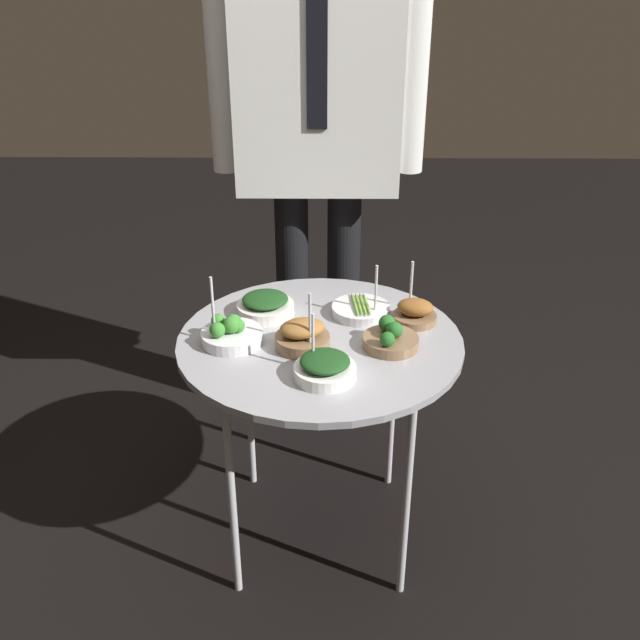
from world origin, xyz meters
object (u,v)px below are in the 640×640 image
bowl_asparagus_near_rim (361,309)px  bowl_spinach_mid_right (265,306)px  bowl_broccoli_mid_left (231,333)px  serving_cart (320,352)px  bowl_roast_back_right (415,312)px  bowl_spinach_front_left (325,368)px  waiter_figure (318,108)px  bowl_roast_front_center (302,336)px  bowl_broccoli_front_right (390,338)px

bowl_asparagus_near_rim → bowl_spinach_mid_right: bearing=-179.7°
bowl_asparagus_near_rim → bowl_broccoli_mid_left: bearing=-154.9°
serving_cart → bowl_roast_back_right: bearing=20.2°
bowl_spinach_front_left → bowl_asparagus_near_rim: bearing=73.2°
bowl_spinach_mid_right → waiter_figure: size_ratio=0.09×
bowl_spinach_front_left → bowl_roast_back_right: size_ratio=0.95×
serving_cart → bowl_spinach_front_left: bearing=-86.1°
bowl_broccoli_mid_left → serving_cart: bearing=6.3°
bowl_broccoli_mid_left → waiter_figure: waiter_figure is taller
serving_cart → waiter_figure: waiter_figure is taller
serving_cart → waiter_figure: (-0.01, 0.58, 0.48)m
bowl_spinach_front_left → waiter_figure: size_ratio=0.09×
bowl_roast_back_right → bowl_roast_front_center: bowl_roast_front_center is taller
bowl_spinach_front_left → bowl_asparagus_near_rim: 0.32m
bowl_roast_front_center → bowl_asparagus_near_rim: bearing=49.4°
bowl_asparagus_near_rim → waiter_figure: 0.63m
bowl_broccoli_front_right → bowl_broccoli_mid_left: (-0.39, 0.02, 0.00)m
serving_cart → bowl_asparagus_near_rim: 0.17m
bowl_roast_front_center → bowl_spinach_front_left: bearing=-68.3°
waiter_figure → bowl_spinach_front_left: bearing=-88.1°
bowl_roast_front_center → waiter_figure: size_ratio=0.09×
waiter_figure → bowl_roast_front_center: bearing=-92.7°
bowl_spinach_front_left → serving_cart: bearing=93.9°
bowl_roast_front_center → bowl_broccoli_front_right: 0.21m
bowl_spinach_front_left → bowl_roast_front_center: bearing=111.7°
bowl_roast_back_right → serving_cart: bearing=-159.8°
serving_cart → bowl_broccoli_front_right: (0.17, -0.04, 0.06)m
waiter_figure → bowl_roast_back_right: bearing=-62.4°
bowl_roast_front_center → waiter_figure: waiter_figure is taller
bowl_roast_front_center → bowl_spinach_mid_right: bowl_roast_front_center is taller
bowl_roast_back_right → waiter_figure: (-0.25, 0.49, 0.41)m
bowl_spinach_front_left → bowl_broccoli_mid_left: size_ratio=0.85×
bowl_spinach_front_left → bowl_roast_front_center: bowl_roast_front_center is taller
bowl_roast_front_center → bowl_broccoli_front_right: bowl_roast_front_center is taller
bowl_roast_back_right → bowl_asparagus_near_rim: 0.14m
bowl_roast_front_center → bowl_broccoli_front_right: (0.21, 0.00, -0.01)m
bowl_roast_back_right → bowl_spinach_mid_right: size_ratio=1.04×
serving_cart → bowl_spinach_front_left: bowl_spinach_front_left is taller
serving_cart → bowl_spinach_front_left: size_ratio=4.79×
bowl_asparagus_near_rim → serving_cart: bearing=-129.8°
bowl_broccoli_front_right → serving_cart: bearing=166.4°
bowl_roast_front_center → waiter_figure: (0.03, 0.62, 0.41)m
bowl_broccoli_mid_left → bowl_spinach_front_left: bearing=-34.5°
serving_cart → waiter_figure: bearing=91.2°
waiter_figure → bowl_broccoli_front_right: bearing=-73.6°
bowl_asparagus_near_rim → bowl_spinach_front_left: bearing=-106.8°
bowl_roast_back_right → bowl_spinach_mid_right: (-0.39, 0.04, -0.00)m
bowl_roast_back_right → bowl_broccoli_mid_left: size_ratio=0.89×
bowl_spinach_front_left → bowl_broccoli_mid_left: bearing=145.5°
bowl_broccoli_front_right → bowl_asparagus_near_rim: size_ratio=0.89×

